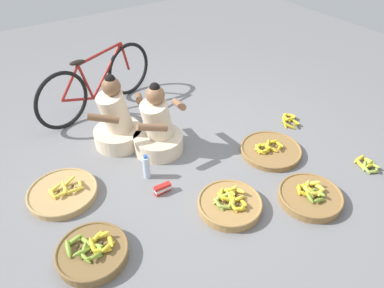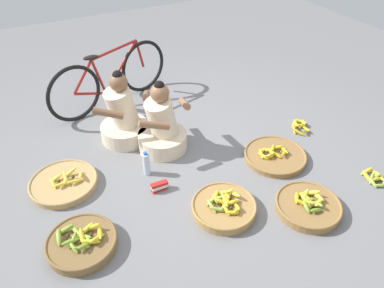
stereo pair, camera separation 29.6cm
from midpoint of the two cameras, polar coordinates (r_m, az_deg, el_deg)
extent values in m
plane|color=slate|center=(3.76, 0.85, -2.68)|extent=(10.00, 10.00, 0.00)
cylinder|color=beige|center=(3.88, -2.46, 0.46)|extent=(0.52, 0.52, 0.18)
cylinder|color=beige|center=(3.71, -2.58, 4.07)|extent=(0.44, 0.40, 0.45)
sphere|color=#8C6042|center=(3.56, -2.70, 7.94)|extent=(0.19, 0.19, 0.19)
sphere|color=black|center=(3.53, -2.74, 9.01)|extent=(0.10, 0.10, 0.10)
cylinder|color=#8C6042|center=(3.46, -3.55, 2.90)|extent=(0.32, 0.13, 0.16)
cylinder|color=#8C6042|center=(3.79, 1.05, 6.28)|extent=(0.14, 0.32, 0.16)
cylinder|color=beige|center=(4.05, -8.41, 1.88)|extent=(0.52, 0.52, 0.18)
cylinder|color=beige|center=(3.89, -8.82, 5.55)|extent=(0.42, 0.36, 0.48)
sphere|color=brown|center=(3.74, -9.25, 9.46)|extent=(0.19, 0.19, 0.19)
sphere|color=black|center=(3.71, -9.37, 10.50)|extent=(0.10, 0.10, 0.10)
cylinder|color=brown|center=(3.66, -10.79, 4.68)|extent=(0.31, 0.18, 0.16)
cylinder|color=brown|center=(3.90, -5.00, 7.48)|extent=(0.18, 0.31, 0.16)
torus|color=black|center=(4.38, -16.14, 7.49)|extent=(0.66, 0.25, 0.68)
torus|color=black|center=(4.88, -5.89, 11.97)|extent=(0.66, 0.25, 0.68)
cylinder|color=maroon|center=(4.64, -9.27, 11.82)|extent=(0.54, 0.20, 0.55)
cylinder|color=maroon|center=(4.49, -12.55, 10.13)|extent=(0.15, 0.08, 0.49)
cylinder|color=maroon|center=(4.51, -10.20, 14.31)|extent=(0.63, 0.23, 0.08)
cylinder|color=maroon|center=(4.50, -13.78, 7.64)|extent=(0.41, 0.16, 0.18)
cylinder|color=maroon|center=(4.36, -14.90, 10.07)|extent=(0.31, 0.13, 0.35)
cylinder|color=maroon|center=(4.78, -6.41, 13.85)|extent=(0.12, 0.06, 0.38)
ellipsoid|color=black|center=(4.35, -13.69, 13.00)|extent=(0.18, 0.08, 0.05)
cylinder|color=#A87F47|center=(3.25, 7.65, -10.04)|extent=(0.56, 0.56, 0.08)
torus|color=#A87F47|center=(3.22, 7.71, -9.56)|extent=(0.57, 0.57, 0.02)
ellipsoid|color=yellow|center=(3.28, 9.41, -7.91)|extent=(0.05, 0.13, 0.09)
ellipsoid|color=yellow|center=(3.28, 8.17, -7.70)|extent=(0.13, 0.04, 0.09)
ellipsoid|color=yellow|center=(3.22, 7.86, -8.75)|extent=(0.04, 0.13, 0.08)
ellipsoid|color=yellow|center=(3.23, 9.32, -9.02)|extent=(0.13, 0.05, 0.07)
sphere|color=#382D19|center=(3.25, 8.66, -8.42)|extent=(0.03, 0.03, 0.03)
ellipsoid|color=yellow|center=(3.26, 8.14, -8.15)|extent=(0.06, 0.13, 0.08)
ellipsoid|color=yellow|center=(3.28, 7.37, -7.70)|extent=(0.12, 0.11, 0.08)
ellipsoid|color=yellow|center=(3.25, 6.38, -8.12)|extent=(0.12, 0.10, 0.07)
ellipsoid|color=yellow|center=(3.22, 6.47, -8.75)|extent=(0.04, 0.12, 0.07)
ellipsoid|color=yellow|center=(3.20, 7.25, -9.05)|extent=(0.12, 0.10, 0.08)
ellipsoid|color=yellow|center=(3.24, 8.13, -8.75)|extent=(0.12, 0.10, 0.06)
sphere|color=#382D19|center=(3.24, 7.26, -8.41)|extent=(0.03, 0.03, 0.03)
ellipsoid|color=#9EB747|center=(3.21, 7.83, -9.16)|extent=(0.05, 0.15, 0.06)
ellipsoid|color=#9EB747|center=(3.23, 6.68, -8.53)|extent=(0.14, 0.09, 0.08)
ellipsoid|color=#9EB747|center=(3.22, 5.87, -8.87)|extent=(0.15, 0.08, 0.06)
ellipsoid|color=#9EB747|center=(3.16, 5.84, -9.80)|extent=(0.04, 0.14, 0.08)
ellipsoid|color=#9EB747|center=(3.15, 6.80, -10.25)|extent=(0.14, 0.10, 0.06)
ellipsoid|color=#9EB747|center=(3.17, 7.82, -9.81)|extent=(0.14, 0.10, 0.07)
sphere|color=#382D19|center=(3.19, 6.78, -9.41)|extent=(0.03, 0.03, 0.03)
ellipsoid|color=yellow|center=(3.19, 9.76, -9.75)|extent=(0.06, 0.12, 0.07)
ellipsoid|color=yellow|center=(3.20, 8.62, -9.27)|extent=(0.12, 0.07, 0.07)
ellipsoid|color=yellow|center=(3.18, 8.03, -9.59)|extent=(0.12, 0.09, 0.07)
ellipsoid|color=yellow|center=(3.15, 8.12, -10.30)|extent=(0.04, 0.12, 0.07)
ellipsoid|color=yellow|center=(3.14, 9.12, -10.68)|extent=(0.12, 0.07, 0.06)
ellipsoid|color=yellow|center=(3.16, 9.75, -10.30)|extent=(0.12, 0.09, 0.07)
sphere|color=#382D19|center=(3.17, 8.88, -9.97)|extent=(0.03, 0.03, 0.03)
cylinder|color=brown|center=(3.06, -14.16, -15.07)|extent=(0.55, 0.55, 0.08)
torus|color=brown|center=(3.03, -14.28, -14.58)|extent=(0.56, 0.56, 0.02)
ellipsoid|color=yellow|center=(3.01, -11.48, -13.62)|extent=(0.06, 0.16, 0.06)
ellipsoid|color=yellow|center=(3.05, -12.78, -12.75)|extent=(0.16, 0.09, 0.09)
ellipsoid|color=yellow|center=(3.05, -13.60, -13.04)|extent=(0.16, 0.09, 0.08)
ellipsoid|color=yellow|center=(3.01, -14.13, -14.08)|extent=(0.05, 0.16, 0.09)
ellipsoid|color=yellow|center=(2.97, -12.82, -14.83)|extent=(0.16, 0.08, 0.08)
ellipsoid|color=yellow|center=(2.97, -11.84, -14.39)|extent=(0.15, 0.11, 0.08)
sphere|color=#382D19|center=(3.01, -12.81, -13.83)|extent=(0.03, 0.03, 0.03)
ellipsoid|color=#8CAD38|center=(3.07, -15.06, -13.19)|extent=(0.07, 0.16, 0.07)
ellipsoid|color=#8CAD38|center=(3.10, -16.69, -12.89)|extent=(0.16, 0.06, 0.07)
ellipsoid|color=#8CAD38|center=(3.06, -17.54, -13.93)|extent=(0.07, 0.16, 0.08)
ellipsoid|color=#8CAD38|center=(3.01, -15.70, -14.62)|extent=(0.16, 0.06, 0.07)
sphere|color=#382D19|center=(3.05, -16.22, -13.76)|extent=(0.03, 0.03, 0.03)
ellipsoid|color=#8CAD38|center=(2.99, -13.27, -14.34)|extent=(0.04, 0.14, 0.08)
ellipsoid|color=#8CAD38|center=(3.02, -13.69, -14.00)|extent=(0.11, 0.13, 0.07)
ellipsoid|color=#8CAD38|center=(3.03, -14.96, -14.11)|extent=(0.14, 0.06, 0.06)
ellipsoid|color=#8CAD38|center=(3.01, -15.48, -14.50)|extent=(0.11, 0.13, 0.08)
ellipsoid|color=#8CAD38|center=(2.98, -15.39, -15.45)|extent=(0.07, 0.14, 0.05)
ellipsoid|color=#8CAD38|center=(2.95, -14.04, -15.60)|extent=(0.14, 0.03, 0.08)
ellipsoid|color=#8CAD38|center=(2.95, -13.57, -15.33)|extent=(0.13, 0.09, 0.09)
sphere|color=#382D19|center=(2.99, -14.38, -14.82)|extent=(0.03, 0.03, 0.03)
cylinder|color=tan|center=(3.62, -17.28, -6.03)|extent=(0.62, 0.62, 0.06)
torus|color=tan|center=(3.60, -17.37, -5.68)|extent=(0.64, 0.64, 0.02)
ellipsoid|color=yellow|center=(3.57, -14.85, -4.78)|extent=(0.06, 0.16, 0.09)
ellipsoid|color=yellow|center=(3.62, -16.30, -4.34)|extent=(0.15, 0.05, 0.09)
ellipsoid|color=yellow|center=(3.57, -16.98, -5.28)|extent=(0.03, 0.15, 0.09)
ellipsoid|color=yellow|center=(3.53, -15.54, -5.70)|extent=(0.16, 0.05, 0.06)
sphere|color=#382D19|center=(3.58, -15.91, -5.06)|extent=(0.03, 0.03, 0.03)
ellipsoid|color=yellow|center=(3.56, -17.01, -5.53)|extent=(0.06, 0.13, 0.06)
ellipsoid|color=yellow|center=(3.61, -18.29, -5.15)|extent=(0.13, 0.06, 0.07)
ellipsoid|color=yellow|center=(3.56, -18.76, -5.94)|extent=(0.05, 0.13, 0.08)
ellipsoid|color=yellow|center=(3.53, -17.51, -6.14)|extent=(0.13, 0.06, 0.07)
sphere|color=#382D19|center=(3.57, -17.91, -5.65)|extent=(0.03, 0.03, 0.03)
cylinder|color=olive|center=(3.90, 15.03, -1.98)|extent=(0.63, 0.63, 0.06)
torus|color=olive|center=(3.88, 15.09, -1.67)|extent=(0.64, 0.64, 0.02)
ellipsoid|color=gold|center=(3.92, 16.39, -1.00)|extent=(0.06, 0.15, 0.06)
ellipsoid|color=gold|center=(3.94, 15.30, -0.60)|extent=(0.15, 0.09, 0.06)
ellipsoid|color=gold|center=(3.89, 14.67, -0.96)|extent=(0.13, 0.13, 0.07)
ellipsoid|color=gold|center=(3.84, 15.14, -1.65)|extent=(0.09, 0.15, 0.06)
ellipsoid|color=gold|center=(3.87, 16.46, -1.49)|extent=(0.15, 0.09, 0.07)
sphere|color=#382D19|center=(3.89, 15.60, -1.16)|extent=(0.03, 0.03, 0.03)
ellipsoid|color=yellow|center=(3.85, 14.47, -1.30)|extent=(0.06, 0.13, 0.08)
ellipsoid|color=yellow|center=(3.87, 13.88, -1.02)|extent=(0.11, 0.12, 0.07)
ellipsoid|color=yellow|center=(3.85, 13.13, -1.16)|extent=(0.13, 0.06, 0.06)
ellipsoid|color=yellow|center=(3.80, 13.02, -1.55)|extent=(0.07, 0.13, 0.08)
ellipsoid|color=yellow|center=(3.79, 13.42, -1.96)|extent=(0.09, 0.13, 0.06)
ellipsoid|color=yellow|center=(3.79, 14.23, -1.95)|extent=(0.13, 0.04, 0.07)
ellipsoid|color=yellow|center=(3.81, 14.49, -1.76)|extent=(0.13, 0.08, 0.08)
sphere|color=#382D19|center=(3.83, 13.76, -1.51)|extent=(0.03, 0.03, 0.03)
cylinder|color=olive|center=(3.44, 20.12, -9.35)|extent=(0.56, 0.56, 0.08)
torus|color=olive|center=(3.41, 20.25, -8.91)|extent=(0.58, 0.58, 0.02)
ellipsoid|color=yellow|center=(3.47, 21.46, -7.73)|extent=(0.04, 0.15, 0.07)
ellipsoid|color=yellow|center=(3.47, 20.66, -7.25)|extent=(0.14, 0.13, 0.10)
ellipsoid|color=yellow|center=(3.43, 19.67, -7.67)|extent=(0.16, 0.10, 0.07)
ellipsoid|color=yellow|center=(3.39, 19.91, -8.49)|extent=(0.04, 0.15, 0.08)
ellipsoid|color=yellow|center=(3.38, 21.12, -8.83)|extent=(0.16, 0.09, 0.09)
ellipsoid|color=yellow|center=(3.42, 21.70, -8.59)|extent=(0.16, 0.10, 0.06)
sphere|color=#382D19|center=(3.43, 20.69, -8.11)|extent=(0.04, 0.04, 0.04)
ellipsoid|color=gold|center=(3.43, 20.09, -8.09)|extent=(0.06, 0.12, 0.06)
ellipsoid|color=gold|center=(3.43, 19.04, -7.64)|extent=(0.12, 0.07, 0.07)
ellipsoid|color=gold|center=(3.39, 18.57, -8.14)|extent=(0.10, 0.11, 0.08)
ellipsoid|color=gold|center=(3.36, 19.32, -8.78)|extent=(0.10, 0.11, 0.08)
ellipsoid|color=gold|center=(3.38, 20.02, -8.70)|extent=(0.12, 0.05, 0.07)
sphere|color=#382D19|center=(3.40, 19.38, -8.24)|extent=(0.03, 0.03, 0.03)
ellipsoid|color=olive|center=(3.40, 21.60, -8.79)|extent=(0.06, 0.13, 0.08)
ellipsoid|color=olive|center=(3.40, 20.21, -8.51)|extent=(0.13, 0.05, 0.06)
ellipsoid|color=olive|center=(3.34, 19.99, -9.36)|extent=(0.06, 0.14, 0.07)
ellipsoid|color=olive|center=(3.34, 21.38, -9.75)|extent=(0.14, 0.05, 0.07)
sphere|color=#382D19|center=(3.37, 20.79, -9.12)|extent=(0.03, 0.03, 0.03)
ellipsoid|color=gold|center=(4.42, 19.29, 2.23)|extent=(0.07, 0.16, 0.07)
ellipsoid|color=gold|center=(4.43, 18.18, 2.68)|extent=(0.16, 0.09, 0.08)
ellipsoid|color=gold|center=(4.35, 17.63, 2.20)|extent=(0.09, 0.15, 0.09)
ellipsoid|color=gold|center=(4.32, 18.33, 1.67)|extent=(0.12, 0.14, 0.08)
ellipsoid|color=gold|center=(4.35, 19.30, 1.81)|extent=(0.16, 0.07, 0.09)
sphere|color=#382D19|center=(4.38, 18.48, 2.10)|extent=(0.03, 0.03, 0.03)
ellipsoid|color=yellow|center=(4.51, 18.91, 3.18)|extent=(0.05, 0.12, 0.08)
ellipsoid|color=yellow|center=(4.53, 18.33, 3.35)|extent=(0.11, 0.10, 0.06)
ellipsoid|color=yellow|center=(4.50, 17.83, 3.30)|extent=(0.12, 0.06, 0.06)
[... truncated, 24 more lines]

